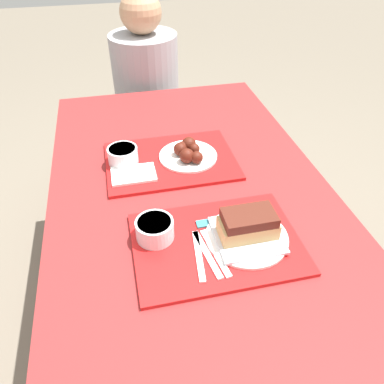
% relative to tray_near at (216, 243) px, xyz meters
% --- Properties ---
extents(ground_plane, '(12.00, 12.00, 0.00)m').
position_rel_tray_near_xyz_m(ground_plane, '(-0.01, 0.23, -0.73)').
color(ground_plane, '#706656').
extents(picnic_table, '(0.89, 1.57, 0.72)m').
position_rel_tray_near_xyz_m(picnic_table, '(-0.01, 0.23, -0.10)').
color(picnic_table, maroon).
rests_on(picnic_table, ground_plane).
extents(picnic_bench_far, '(0.84, 0.28, 0.43)m').
position_rel_tray_near_xyz_m(picnic_bench_far, '(-0.01, 1.24, -0.37)').
color(picnic_bench_far, maroon).
rests_on(picnic_bench_far, ground_plane).
extents(tray_near, '(0.44, 0.32, 0.01)m').
position_rel_tray_near_xyz_m(tray_near, '(0.00, 0.00, 0.00)').
color(tray_near, red).
rests_on(tray_near, picnic_table).
extents(tray_far, '(0.44, 0.32, 0.01)m').
position_rel_tray_near_xyz_m(tray_far, '(-0.05, 0.41, 0.00)').
color(tray_far, red).
rests_on(tray_far, picnic_table).
extents(bowl_coleslaw_near, '(0.10, 0.10, 0.06)m').
position_rel_tray_near_xyz_m(bowl_coleslaw_near, '(-0.16, 0.05, 0.04)').
color(bowl_coleslaw_near, silver).
rests_on(bowl_coleslaw_near, tray_near).
extents(brisket_sandwich_plate, '(0.22, 0.22, 0.09)m').
position_rel_tray_near_xyz_m(brisket_sandwich_plate, '(0.08, -0.00, 0.04)').
color(brisket_sandwich_plate, white).
rests_on(brisket_sandwich_plate, tray_near).
extents(plastic_fork_near, '(0.04, 0.17, 0.00)m').
position_rel_tray_near_xyz_m(plastic_fork_near, '(-0.04, -0.04, 0.01)').
color(plastic_fork_near, white).
rests_on(plastic_fork_near, tray_near).
extents(plastic_knife_near, '(0.04, 0.17, 0.00)m').
position_rel_tray_near_xyz_m(plastic_knife_near, '(-0.01, -0.04, 0.01)').
color(plastic_knife_near, white).
rests_on(plastic_knife_near, tray_near).
extents(plastic_spoon_near, '(0.04, 0.17, 0.00)m').
position_rel_tray_near_xyz_m(plastic_spoon_near, '(-0.06, -0.04, 0.01)').
color(plastic_spoon_near, white).
rests_on(plastic_spoon_near, tray_near).
extents(condiment_packet, '(0.04, 0.03, 0.01)m').
position_rel_tray_near_xyz_m(condiment_packet, '(-0.02, 0.07, 0.01)').
color(condiment_packet, teal).
rests_on(condiment_packet, tray_near).
extents(bowl_coleslaw_far, '(0.10, 0.10, 0.06)m').
position_rel_tray_near_xyz_m(bowl_coleslaw_far, '(-0.21, 0.43, 0.04)').
color(bowl_coleslaw_far, silver).
rests_on(bowl_coleslaw_far, tray_far).
extents(wings_plate_far, '(0.20, 0.20, 0.06)m').
position_rel_tray_near_xyz_m(wings_plate_far, '(0.01, 0.41, 0.03)').
color(wings_plate_far, white).
rests_on(wings_plate_far, tray_far).
extents(napkin_far, '(0.14, 0.10, 0.01)m').
position_rel_tray_near_xyz_m(napkin_far, '(-0.19, 0.35, 0.01)').
color(napkin_far, white).
rests_on(napkin_far, tray_far).
extents(person_seated_across, '(0.34, 0.34, 0.69)m').
position_rel_tray_near_xyz_m(person_seated_across, '(-0.04, 1.24, -0.02)').
color(person_seated_across, '#9E9EA3').
rests_on(person_seated_across, picnic_bench_far).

